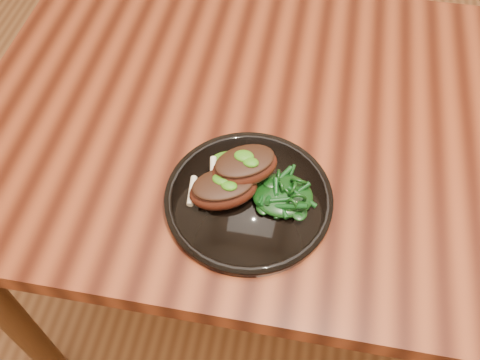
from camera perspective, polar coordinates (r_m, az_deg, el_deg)
name	(u,v)px	position (r m, az deg, el deg)	size (l,w,h in m)	color
desk	(394,160)	(1.07, 16.15, 2.09)	(1.60, 0.80, 0.75)	black
plate	(249,198)	(0.87, 0.93, -1.98)	(0.27, 0.27, 0.02)	black
lamb_chop_front	(223,189)	(0.84, -1.82, -0.94)	(0.13, 0.11, 0.05)	#3F160C
lamb_chop_back	(244,166)	(0.84, 0.46, 1.51)	(0.13, 0.12, 0.05)	#3F160C
herb_smear	(235,164)	(0.90, -0.57, 1.73)	(0.08, 0.05, 0.01)	#1A4C08
greens_heap	(283,193)	(0.85, 4.58, -1.37)	(0.10, 0.09, 0.04)	black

